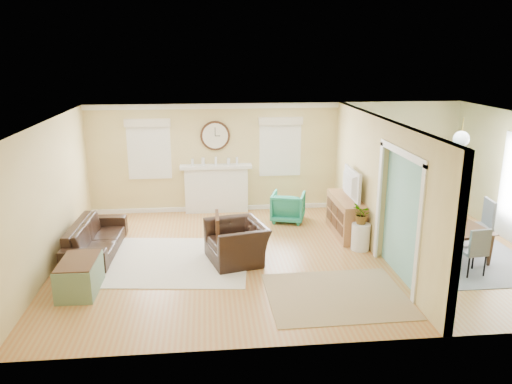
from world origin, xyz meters
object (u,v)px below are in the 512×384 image
at_px(eames_chair, 237,242).
at_px(credenza, 346,216).
at_px(sofa, 96,238).
at_px(dining_table, 446,236).
at_px(green_chair, 288,207).

xyz_separation_m(eames_chair, credenza, (2.41, 1.19, 0.04)).
relative_size(sofa, credenza, 1.39).
distance_m(sofa, dining_table, 6.79).
height_order(eames_chair, credenza, credenza).
bearing_deg(credenza, green_chair, 138.84).
distance_m(eames_chair, credenza, 2.69).
relative_size(credenza, dining_table, 0.85).
xyz_separation_m(sofa, dining_table, (6.76, -0.61, 0.01)).
bearing_deg(dining_table, credenza, 49.42).
height_order(credenza, dining_table, credenza).
bearing_deg(green_chair, sofa, 37.81).
relative_size(green_chair, dining_table, 0.41).
relative_size(eames_chair, dining_table, 0.63).
distance_m(green_chair, dining_table, 3.47).
xyz_separation_m(sofa, green_chair, (3.99, 1.49, 0.03)).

